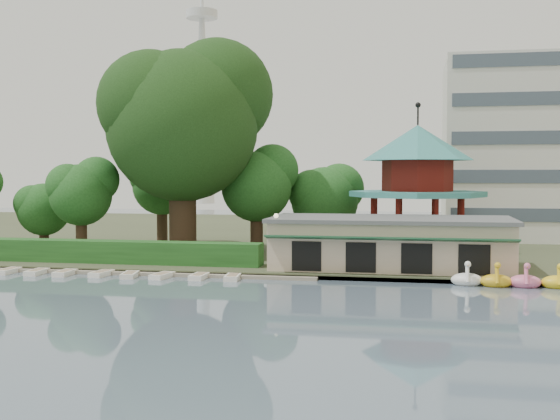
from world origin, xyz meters
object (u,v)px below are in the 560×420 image
(dock, at_px, (100,272))
(pavilion, at_px, (417,176))
(boathouse, at_px, (391,242))
(big_tree, at_px, (185,115))

(dock, xyz_separation_m, pavilion, (24.00, 14.80, 7.36))
(dock, relative_size, pavilion, 2.52)
(dock, relative_size, boathouse, 1.83)
(boathouse, relative_size, big_tree, 0.94)
(dock, xyz_separation_m, big_tree, (3.19, 11.02, 12.89))
(dock, height_order, big_tree, big_tree)
(boathouse, relative_size, pavilion, 1.38)
(pavilion, xyz_separation_m, big_tree, (-20.81, -3.78, 5.53))
(dock, bearing_deg, pavilion, 31.66)
(dock, distance_m, boathouse, 22.62)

